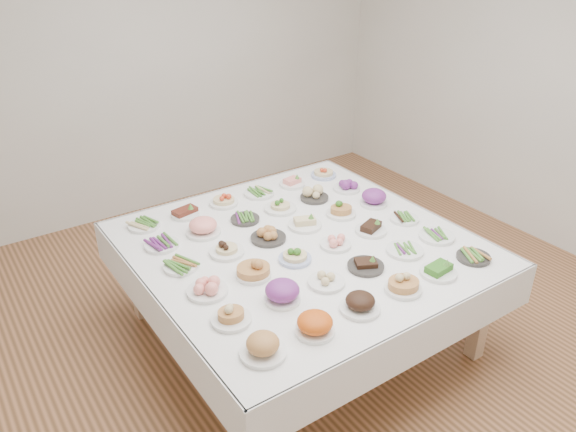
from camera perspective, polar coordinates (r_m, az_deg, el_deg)
room_envelope at (r=3.30m, az=3.04°, el=14.38°), size 5.02×5.02×2.81m
display_table at (r=3.67m, az=1.33°, el=-3.66°), size 2.06×2.06×0.75m
dish_0 at (r=2.74m, az=-2.57°, el=-12.90°), size 0.23×0.23×0.13m
dish_1 at (r=2.86m, az=2.75°, el=-10.72°), size 0.24×0.24×0.13m
dish_2 at (r=3.04m, az=7.34°, el=-8.67°), size 0.22×0.22×0.12m
dish_3 at (r=3.22m, az=11.68°, el=-6.55°), size 0.21×0.21×0.13m
dish_4 at (r=3.42m, az=15.05°, el=-5.23°), size 0.21×0.21×0.09m
dish_5 at (r=3.64m, az=18.33°, el=-3.86°), size 0.21×0.20×0.05m
dish_6 at (r=2.95m, az=-5.82°, el=-9.89°), size 0.21×0.21×0.11m
dish_7 at (r=3.07m, az=-0.58°, el=-7.77°), size 0.20×0.20×0.12m
dish_8 at (r=3.23m, az=3.91°, el=-6.41°), size 0.21×0.21×0.08m
dish_9 at (r=3.39m, az=7.91°, el=-4.81°), size 0.22×0.22×0.09m
dish_10 at (r=3.60m, az=11.78°, el=-3.37°), size 0.23×0.23×0.05m
dish_11 at (r=3.80m, az=14.87°, el=-1.89°), size 0.23×0.23×0.05m
dish_12 at (r=3.18m, az=-8.23°, el=-7.07°), size 0.23×0.23×0.10m
dish_13 at (r=3.28m, az=-3.55°, el=-5.22°), size 0.21×0.20×0.13m
dish_14 at (r=3.42m, az=0.72°, el=-3.86°), size 0.20×0.20×0.11m
dish_15 at (r=3.59m, az=4.87°, el=-2.59°), size 0.20×0.20×0.08m
dish_16 at (r=3.78m, az=8.42°, el=-1.18°), size 0.21×0.21×0.09m
dish_17 at (r=3.98m, az=11.73°, el=-0.20°), size 0.19×0.19×0.05m
dish_18 at (r=3.42m, az=-10.87°, el=-4.93°), size 0.21×0.20×0.05m
dish_19 at (r=3.52m, az=-6.25°, el=-3.20°), size 0.22×0.22×0.10m
dish_20 at (r=3.65m, az=-2.02°, el=-1.82°), size 0.23×0.23×0.10m
dish_21 at (r=3.81m, az=1.72°, el=-0.57°), size 0.23×0.23×0.10m
dish_22 at (r=3.97m, az=5.42°, el=0.70°), size 0.21×0.21×0.11m
dish_23 at (r=4.14m, az=8.73°, el=1.92°), size 0.22×0.22×0.13m
dish_24 at (r=3.67m, az=-12.72°, el=-2.71°), size 0.22×0.22×0.06m
dish_25 at (r=3.75m, az=-8.64°, el=-0.86°), size 0.23×0.23×0.14m
dish_26 at (r=3.90m, az=-4.39°, el=-0.25°), size 0.20×0.20×0.05m
dish_27 at (r=4.02m, az=-0.79°, el=1.32°), size 0.23×0.23×0.12m
dish_28 at (r=4.19m, az=2.70°, el=2.30°), size 0.21×0.21×0.10m
dish_29 at (r=4.36m, az=5.99°, el=3.20°), size 0.21×0.21×0.10m
dish_30 at (r=3.93m, az=-14.41°, el=-0.80°), size 0.22×0.21×0.05m
dish_31 at (r=4.01m, az=-10.43°, el=0.46°), size 0.20×0.20×0.09m
dish_32 at (r=4.13m, az=-6.56°, el=1.81°), size 0.21×0.21×0.11m
dish_33 at (r=4.27m, az=-2.96°, el=2.42°), size 0.22×0.22×0.05m
dish_34 at (r=4.41m, az=0.42°, el=3.47°), size 0.20×0.20×0.08m
dish_35 at (r=4.58m, az=3.63°, el=4.55°), size 0.20×0.20×0.10m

